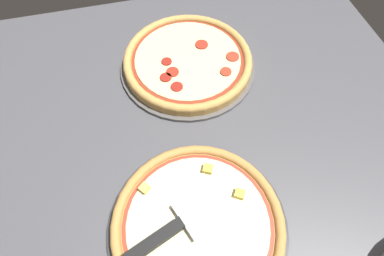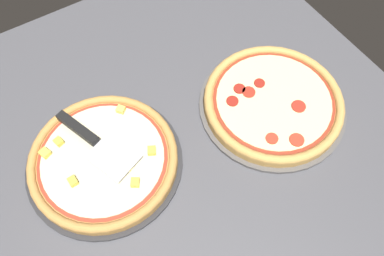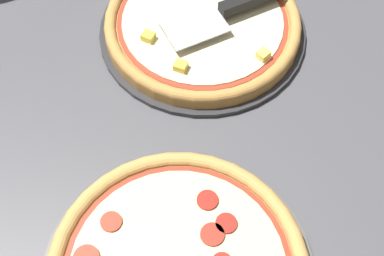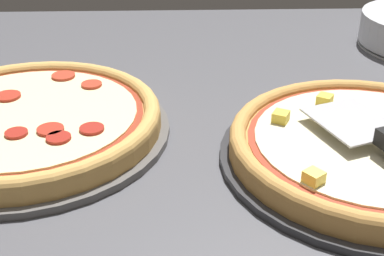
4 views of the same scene
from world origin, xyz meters
TOP-DOWN VIEW (x-y plane):
  - ground_plane at (0.00, 0.00)cm, footprint 122.56×121.21cm
  - pizza_pan_front at (-6.74, -16.65)cm, footprint 37.21×37.21cm
  - pizza_front at (-6.75, -16.65)cm, footprint 34.98×34.98cm
  - serving_spatula at (-12.49, -17.28)cm, footprint 23.12×12.91cm

SIDE VIEW (x-z plane):
  - ground_plane at x=0.00cm, z-range -3.60..0.00cm
  - pizza_pan_front at x=-6.74cm, z-range 0.00..1.00cm
  - pizza_front at x=-6.75cm, z-range 0.72..4.48cm
  - serving_spatula at x=-12.49cm, z-range 4.51..6.51cm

